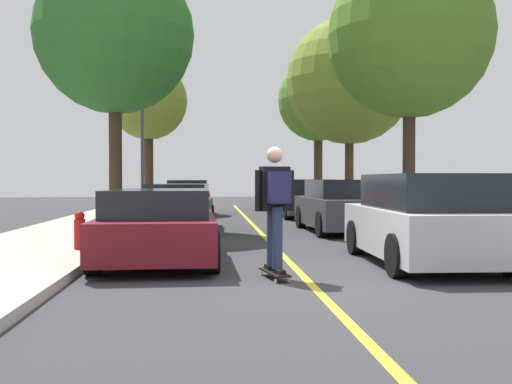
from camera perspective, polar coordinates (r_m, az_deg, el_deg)
The scene contains 18 objects.
ground at distance 8.10m, azimuth 5.25°, elevation -8.81°, with size 80.00×80.00×0.00m, color #353538.
center_line at distance 12.02m, azimuth 1.96°, elevation -5.50°, with size 0.12×39.20×0.01m, color gold.
parked_car_left_nearest at distance 10.09m, azimuth -9.46°, elevation -3.21°, with size 2.03×4.04×1.24m.
parked_car_left_near at distance 16.36m, azimuth -7.59°, elevation -1.47°, with size 2.02×4.41×1.29m.
parked_car_left_far at distance 23.43m, azimuth -6.70°, elevation -0.54°, with size 1.86×4.08×1.39m.
parked_car_right_nearest at distance 10.07m, azimuth 16.28°, elevation -2.64°, with size 2.01×4.07×1.50m.
parked_car_right_near at distance 15.83m, azimuth 8.49°, elevation -1.41°, with size 2.07×4.27×1.41m.
parked_car_right_far at distance 22.13m, azimuth 4.72°, elevation -0.62°, with size 2.02×4.72×1.42m.
parked_car_right_farthest at distance 29.15m, azimuth 2.45°, elevation -0.27°, with size 1.97×4.52×1.32m.
street_tree_left_nearest at distance 16.92m, azimuth -13.62°, elevation 14.67°, with size 4.31×4.31×7.39m.
street_tree_left_near at distance 25.43m, azimuth -10.46°, elevation 8.65°, with size 3.29×3.29×6.25m.
street_tree_right_nearest at distance 16.44m, azimuth 14.77°, elevation 14.47°, with size 4.33×4.33×7.23m.
street_tree_right_near at distance 22.63m, azimuth 9.12°, elevation 10.63°, with size 4.76×4.76×7.37m.
street_tree_right_far at distance 28.72m, azimuth 6.11°, elevation 8.79°, with size 3.92×3.92×7.05m.
fire_hydrant at distance 11.12m, azimuth -16.84°, elevation -3.60°, with size 0.20×0.20×0.70m.
streetlamp at distance 23.33m, azimuth -11.06°, elevation 5.06°, with size 0.36×0.24×4.90m.
skateboard at distance 8.37m, azimuth 1.83°, elevation -7.88°, with size 0.39×0.87×0.10m.
skateboarder at distance 8.24m, azimuth 1.90°, elevation -0.86°, with size 0.59×0.71×1.77m.
Camera 1 is at (-1.37, -7.86, 1.41)m, focal length 40.96 mm.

